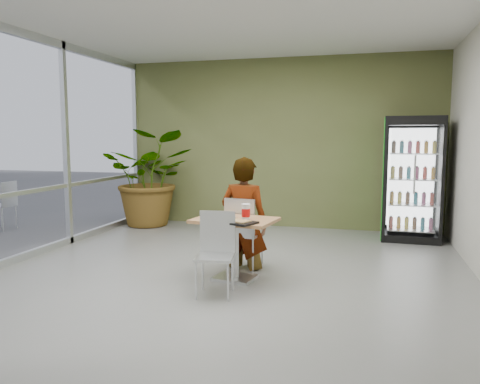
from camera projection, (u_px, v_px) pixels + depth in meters
name	position (u px, v px, depth m)	size (l,w,h in m)	color
ground	(225.00, 278.00, 5.73)	(7.00, 7.00, 0.00)	slate
room_envelope	(224.00, 147.00, 5.54)	(6.00, 7.00, 3.20)	beige
storefront_frame	(12.00, 146.00, 6.33)	(0.10, 7.00, 3.20)	silver
dining_table	(235.00, 236.00, 5.62)	(1.03, 0.79, 0.75)	#B27A4C
chair_far	(242.00, 227.00, 6.09)	(0.47, 0.47, 0.94)	silver
chair_near	(216.00, 246.00, 5.15)	(0.45, 0.46, 0.90)	silver
seated_woman	(244.00, 224.00, 6.13)	(0.65, 0.42, 1.77)	black
pizza_plate	(227.00, 216.00, 5.70)	(0.29, 0.22, 0.03)	white
soda_cup	(246.00, 212.00, 5.53)	(0.11, 0.11, 0.19)	white
napkin_stack	(207.00, 219.00, 5.51)	(0.14, 0.14, 0.02)	white
cafeteria_tray	(238.00, 222.00, 5.29)	(0.39, 0.28, 0.02)	black
beverage_fridge	(412.00, 179.00, 7.76)	(0.96, 0.75, 2.06)	black
potted_plant	(151.00, 178.00, 9.09)	(1.67, 1.45, 1.86)	#265F29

